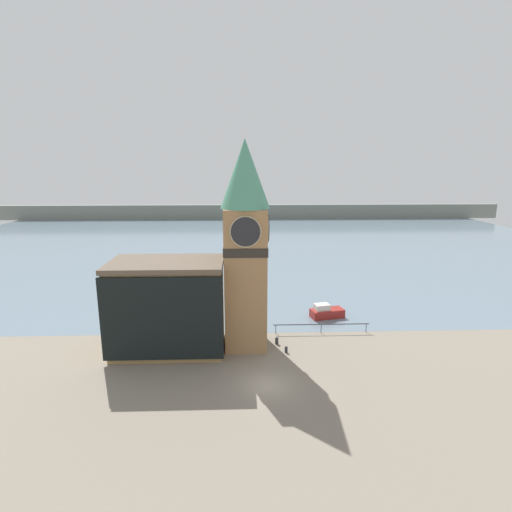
{
  "coord_description": "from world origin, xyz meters",
  "views": [
    {
      "loc": [
        -2.03,
        -31.39,
        18.76
      ],
      "look_at": [
        -0.72,
        6.01,
        10.21
      ],
      "focal_mm": 28.0,
      "sensor_mm": 36.0,
      "label": 1
    }
  ],
  "objects": [
    {
      "name": "mooring_bollard_near",
      "position": [
        1.59,
        8.17,
        0.43
      ],
      "size": [
        0.36,
        0.36,
        0.79
      ],
      "color": "#2D2D33",
      "rests_on": "ground_plane"
    },
    {
      "name": "pier_railing",
      "position": [
        6.9,
        10.86,
        0.96
      ],
      "size": [
        10.99,
        0.08,
        1.09
      ],
      "color": "#232328",
      "rests_on": "ground_plane"
    },
    {
      "name": "mooring_bollard_far",
      "position": [
        2.38,
        6.15,
        0.37
      ],
      "size": [
        0.32,
        0.32,
        0.68
      ],
      "color": "#2D2D33",
      "rests_on": "ground_plane"
    },
    {
      "name": "ground_plane",
      "position": [
        0.0,
        0.0,
        0.0
      ],
      "size": [
        160.0,
        160.0,
        0.0
      ],
      "primitive_type": "plane",
      "color": "gray"
    },
    {
      "name": "far_shoreline",
      "position": [
        0.0,
        111.11,
        2.5
      ],
      "size": [
        180.0,
        3.0,
        5.0
      ],
      "color": "gray",
      "rests_on": "water"
    },
    {
      "name": "clock_tower",
      "position": [
        -1.71,
        8.01,
        11.29
      ],
      "size": [
        4.88,
        4.88,
        21.28
      ],
      "color": "#9E754C",
      "rests_on": "ground_plane"
    },
    {
      "name": "water",
      "position": [
        0.0,
        71.11,
        -0.0
      ],
      "size": [
        160.0,
        120.0,
        0.0
      ],
      "color": "slate",
      "rests_on": "ground_plane"
    },
    {
      "name": "pier_building",
      "position": [
        -9.65,
        7.38,
        4.73
      ],
      "size": [
        11.49,
        7.09,
        9.41
      ],
      "color": "#A88451",
      "rests_on": "ground_plane"
    },
    {
      "name": "boat_near",
      "position": [
        8.47,
        15.67,
        0.69
      ],
      "size": [
        4.43,
        2.7,
        1.79
      ],
      "rotation": [
        0.0,
        0.0,
        0.23
      ],
      "color": "maroon",
      "rests_on": "water"
    }
  ]
}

